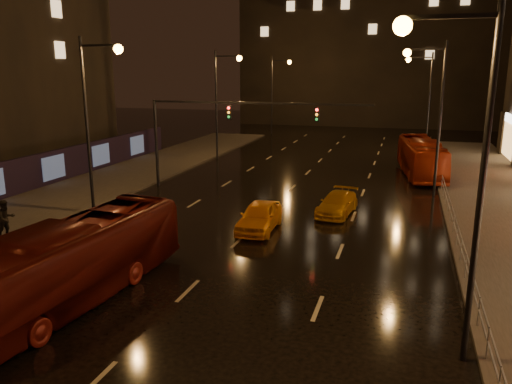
% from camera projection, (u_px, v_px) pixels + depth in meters
% --- Properties ---
extents(ground, '(140.00, 140.00, 0.00)m').
position_uv_depth(ground, '(286.00, 194.00, 33.91)').
color(ground, black).
rests_on(ground, ground).
extents(sidewalk_left, '(7.00, 70.00, 0.15)m').
position_uv_depth(sidewalk_left, '(70.00, 197.00, 33.03)').
color(sidewalk_left, '#38332D').
rests_on(sidewalk_left, ground).
extents(building_distant, '(44.00, 16.00, 36.00)m').
position_uv_depth(building_distant, '(391.00, 6.00, 76.93)').
color(building_distant, black).
rests_on(building_distant, ground).
extents(traffic_signal, '(15.31, 0.32, 6.20)m').
position_uv_depth(traffic_signal, '(215.00, 122.00, 34.22)').
color(traffic_signal, black).
rests_on(traffic_signal, ground).
extents(streetlight_right, '(2.64, 0.50, 10.00)m').
position_uv_depth(streetlight_right, '(459.00, 138.00, 13.15)').
color(streetlight_right, black).
rests_on(streetlight_right, ground).
extents(railing_right, '(0.05, 56.00, 1.00)m').
position_uv_depth(railing_right, '(448.00, 200.00, 28.98)').
color(railing_right, '#99999E').
rests_on(railing_right, sidewalk_right).
extents(bus_red, '(3.41, 10.90, 2.99)m').
position_uv_depth(bus_red, '(72.00, 263.00, 17.81)').
color(bus_red, '#58110C').
rests_on(bus_red, ground).
extents(bus_curb, '(3.81, 10.78, 2.94)m').
position_uv_depth(bus_curb, '(421.00, 157.00, 39.77)').
color(bus_curb, '#98260F').
rests_on(bus_curb, ground).
extents(taxi_near, '(1.90, 4.46, 1.50)m').
position_uv_depth(taxi_near, '(259.00, 216.00, 26.15)').
color(taxi_near, orange).
rests_on(taxi_near, ground).
extents(taxi_far, '(2.26, 4.50, 1.26)m').
position_uv_depth(taxi_far, '(337.00, 204.00, 29.15)').
color(taxi_far, '#C68212').
rests_on(taxi_far, ground).
extents(pedestrian_b, '(0.91, 1.06, 1.89)m').
position_uv_depth(pedestrian_b, '(6.00, 219.00, 24.53)').
color(pedestrian_b, black).
rests_on(pedestrian_b, sidewalk_left).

